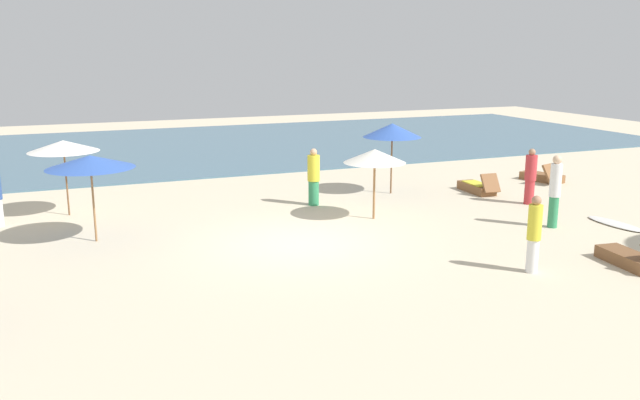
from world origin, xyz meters
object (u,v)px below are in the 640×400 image
umbrella_3 (392,130)px  person_2 (530,176)px  person_0 (555,190)px  person_4 (534,234)px  lounger_0 (543,177)px  lounger_4 (631,259)px  umbrella_2 (90,162)px  lounger_1 (478,187)px  umbrella_1 (375,156)px  surfboard (615,224)px  person_1 (314,177)px  umbrella_0 (63,146)px

umbrella_3 → person_2: size_ratio=1.35×
person_0 → person_4: bearing=-137.0°
lounger_0 → lounger_4: bearing=-119.0°
person_0 → person_4: size_ratio=1.16×
umbrella_2 → umbrella_3: bearing=13.0°
lounger_1 → lounger_4: bearing=-100.0°
person_0 → umbrella_1: bearing=147.1°
lounger_0 → person_0: 6.53m
surfboard → umbrella_1: bearing=152.1°
lounger_0 → surfboard: 5.99m
surfboard → person_0: bearing=165.4°
lounger_1 → lounger_4: (-1.35, -7.64, -0.01)m
umbrella_1 → person_1: bearing=113.8°
person_2 → person_4: (-4.15, -5.18, -0.01)m
umbrella_1 → person_0: size_ratio=1.01×
person_0 → person_2: person_0 is taller
umbrella_1 → person_4: bearing=-78.3°
umbrella_3 → lounger_1: bearing=-19.8°
person_0 → surfboard: person_0 is taller
lounger_0 → person_4: 10.48m
umbrella_2 → surfboard: bearing=-15.5°
lounger_1 → person_1: bearing=176.1°
umbrella_1 → person_2: 5.33m
umbrella_3 → lounger_4: size_ratio=1.32×
person_4 → umbrella_3: bearing=83.6°
umbrella_2 → person_0: umbrella_2 is taller
lounger_1 → lounger_0: bearing=11.9°
lounger_0 → lounger_1: (-3.28, -0.69, 0.01)m
umbrella_1 → person_2: size_ratio=1.15×
lounger_1 → person_0: size_ratio=0.86×
lounger_4 → person_4: person_4 is taller
person_1 → person_2: (6.21, -2.35, -0.01)m
umbrella_0 → person_1: 7.23m
umbrella_0 → person_2: bearing=-16.2°
lounger_1 → person_4: (-3.65, -7.15, 0.68)m
lounger_0 → person_4: (-6.93, -7.84, 0.69)m
umbrella_1 → umbrella_3: size_ratio=0.85×
umbrella_2 → person_2: bearing=-3.5°
lounger_4 → umbrella_2: bearing=149.2°
lounger_1 → person_4: bearing=-117.1°
umbrella_0 → surfboard: (13.75, -6.73, -1.97)m
lounger_0 → person_1: person_1 is taller
person_2 → surfboard: 3.07m
umbrella_2 → person_2: (12.65, -0.77, -1.14)m
umbrella_3 → surfboard: size_ratio=1.25×
umbrella_2 → lounger_4: size_ratio=1.23×
lounger_1 → surfboard: size_ratio=0.90×
umbrella_1 → person_4: 5.54m
umbrella_2 → person_2: umbrella_2 is taller
umbrella_3 → lounger_0: 6.32m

